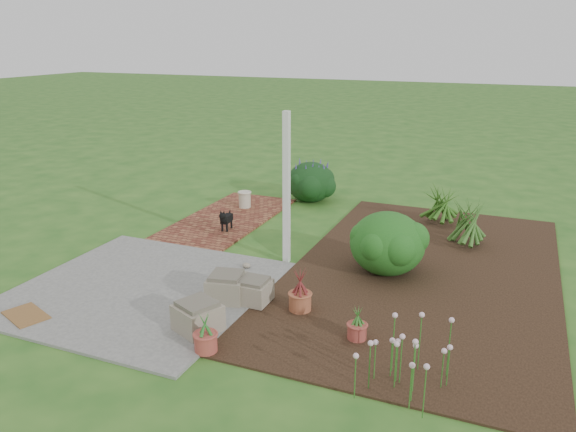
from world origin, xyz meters
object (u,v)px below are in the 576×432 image
at_px(stone_trough_near, 198,318).
at_px(black_dog, 226,219).
at_px(cream_ceramic_urn, 245,200).
at_px(evergreen_shrub, 387,242).

relative_size(stone_trough_near, black_dog, 1.08).
bearing_deg(cream_ceramic_urn, stone_trough_near, -69.42).
relative_size(cream_ceramic_urn, evergreen_shrub, 0.29).
bearing_deg(evergreen_shrub, cream_ceramic_urn, 148.44).
bearing_deg(cream_ceramic_urn, evergreen_shrub, -31.56).
relative_size(black_dog, evergreen_shrub, 0.40).
xyz_separation_m(black_dog, cream_ceramic_urn, (-0.37, 1.51, -0.07)).
xyz_separation_m(black_dog, evergreen_shrub, (3.28, -0.73, 0.25)).
bearing_deg(black_dog, stone_trough_near, -72.24).
bearing_deg(stone_trough_near, black_dog, 113.42).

